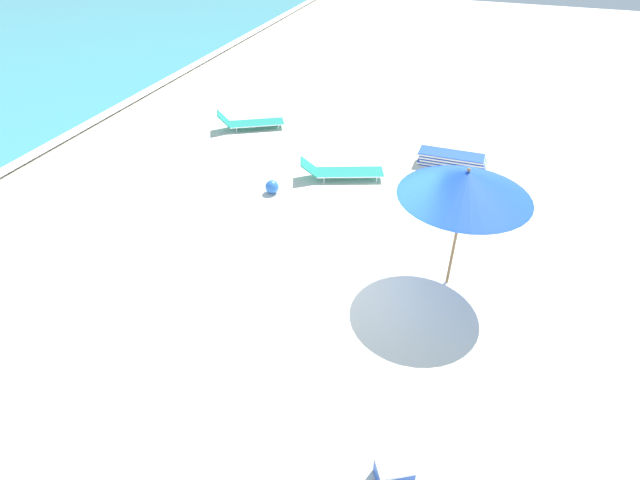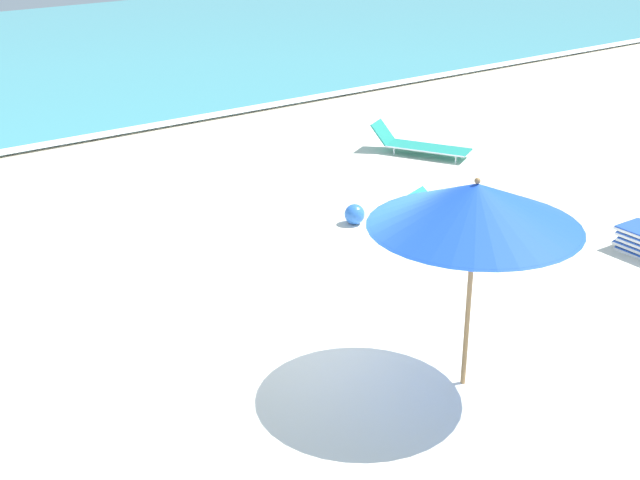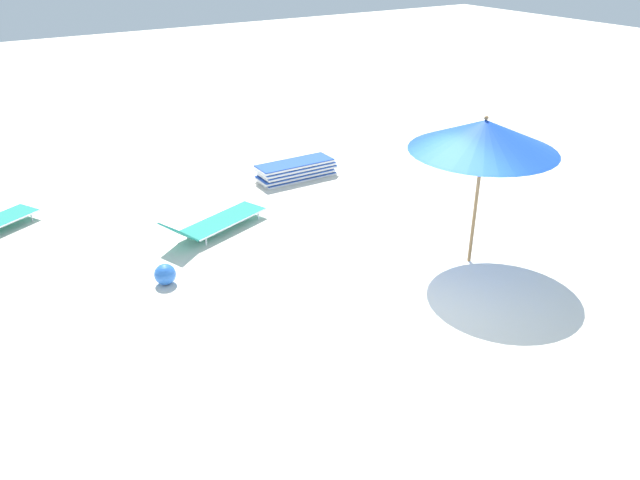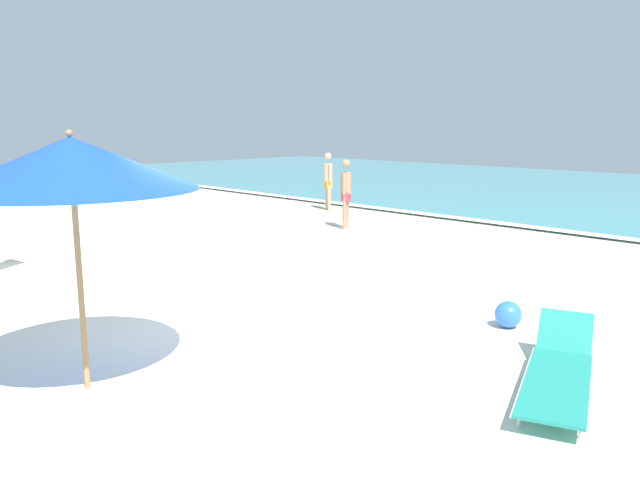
{
  "view_description": "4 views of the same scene",
  "coord_description": "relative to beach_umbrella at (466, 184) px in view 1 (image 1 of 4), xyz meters",
  "views": [
    {
      "loc": [
        -7.59,
        -1.86,
        6.7
      ],
      "look_at": [
        -0.16,
        0.72,
        0.95
      ],
      "focal_mm": 28.0,
      "sensor_mm": 36.0,
      "label": 1
    },
    {
      "loc": [
        -6.21,
        -8.2,
        5.77
      ],
      "look_at": [
        0.71,
        1.36,
        0.75
      ],
      "focal_mm": 50.0,
      "sensor_mm": 36.0,
      "label": 2
    },
    {
      "loc": [
        -6.19,
        5.58,
        5.29
      ],
      "look_at": [
        0.72,
        1.22,
        1.15
      ],
      "focal_mm": 35.0,
      "sensor_mm": 36.0,
      "label": 3
    },
    {
      "loc": [
        6.48,
        -4.32,
        2.67
      ],
      "look_at": [
        0.53,
        1.61,
        1.08
      ],
      "focal_mm": 35.0,
      "sensor_mm": 36.0,
      "label": 4
    }
  ],
  "objects": [
    {
      "name": "ground_plane",
      "position": [
        -0.56,
        1.79,
        -2.36
      ],
      "size": [
        60.0,
        60.0,
        0.16
      ],
      "color": "silver"
    },
    {
      "name": "beach_umbrella",
      "position": [
        0.0,
        0.0,
        0.0
      ],
      "size": [
        2.42,
        2.42,
        2.6
      ],
      "color": "#9E7547",
      "rests_on": "ground_plane"
    },
    {
      "name": "lounger_stack",
      "position": [
        5.08,
        0.56,
        -2.07
      ],
      "size": [
        0.63,
        1.92,
        0.41
      ],
      "rotation": [
        0.0,
        0.0,
        -0.01
      ],
      "color": "blue",
      "rests_on": "ground_plane"
    },
    {
      "name": "sun_lounger_under_umbrella",
      "position": [
        3.43,
        3.32,
        -2.07
      ],
      "size": [
        1.35,
        2.32,
        0.54
      ],
      "rotation": [
        0.0,
        0.0,
        0.36
      ],
      "color": "#1E8475",
      "rests_on": "ground_plane"
    },
    {
      "name": "sun_lounger_beside_umbrella",
      "position": [
        5.64,
        7.13,
        -2.06
      ],
      "size": [
        1.55,
        2.14,
        0.61
      ],
      "rotation": [
        0.0,
        0.0,
        0.5
      ],
      "color": "#1E8475",
      "rests_on": "ground_plane"
    },
    {
      "name": "beach_ball",
      "position": [
        2.09,
        4.79,
        -2.1
      ],
      "size": [
        0.36,
        0.36,
        0.36
      ],
      "color": "blue",
      "rests_on": "ground_plane"
    },
    {
      "name": "cooler_box",
      "position": [
        -4.42,
        0.15,
        -2.09
      ],
      "size": [
        0.55,
        0.61,
        0.37
      ],
      "rotation": [
        0.0,
        0.0,
        5.23
      ],
      "color": "blue",
      "rests_on": "ground_plane"
    }
  ]
}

